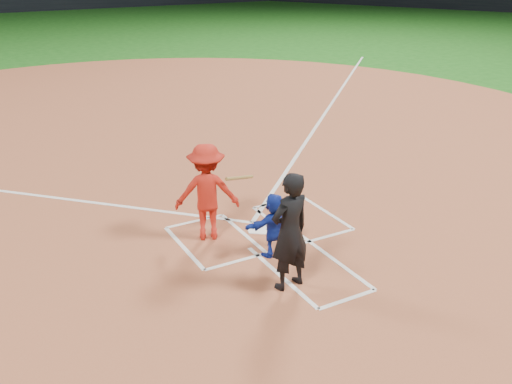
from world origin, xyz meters
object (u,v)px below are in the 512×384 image
catcher (274,225)px  umpire (290,232)px  batter_at_plate (207,192)px  home_plate (260,228)px

catcher → umpire: 1.15m
catcher → batter_at_plate: batter_at_plate is taller
home_plate → catcher: size_ratio=0.52×
batter_at_plate → home_plate: bearing=-9.7°
catcher → batter_at_plate: (-0.74, 1.17, 0.34)m
umpire → batter_at_plate: 2.23m
home_plate → catcher: (-0.27, -0.99, 0.57)m
catcher → batter_at_plate: bearing=-65.2°
batter_at_plate → catcher: bearing=-57.5°
catcher → home_plate: bearing=-112.7°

